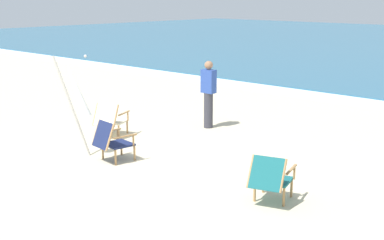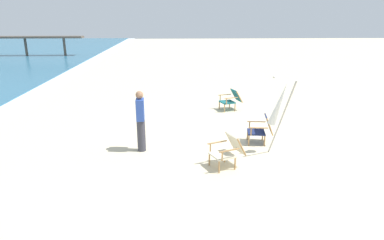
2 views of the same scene
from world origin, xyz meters
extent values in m
plane|color=beige|center=(0.00, 0.00, 0.00)|extent=(80.00, 80.00, 0.00)
cube|color=white|center=(0.00, 9.62, 0.03)|extent=(80.00, 1.10, 0.06)
cube|color=#19234C|center=(-0.47, 0.84, 0.32)|extent=(0.57, 0.54, 0.04)
cube|color=#19234C|center=(-0.51, 0.51, 0.56)|extent=(0.52, 0.28, 0.50)
cylinder|color=#AD7F4C|center=(-0.68, 1.08, 0.16)|extent=(0.04, 0.04, 0.32)
cylinder|color=#AD7F4C|center=(-0.21, 1.02, 0.16)|extent=(0.04, 0.04, 0.32)
cylinder|color=#AD7F4C|center=(-0.73, 0.65, 0.16)|extent=(0.04, 0.04, 0.32)
cylinder|color=#AD7F4C|center=(-0.27, 0.59, 0.16)|extent=(0.04, 0.04, 0.32)
cube|color=#AD7F4C|center=(-0.75, 0.85, 0.54)|extent=(0.10, 0.53, 0.02)
cylinder|color=#AD7F4C|center=(-0.73, 1.04, 0.43)|extent=(0.04, 0.04, 0.22)
cube|color=#AD7F4C|center=(-0.20, 0.78, 0.54)|extent=(0.10, 0.53, 0.02)
cylinder|color=#AD7F4C|center=(-0.18, 0.97, 0.43)|extent=(0.04, 0.04, 0.22)
cylinder|color=#AD7F4C|center=(-0.77, 0.54, 0.56)|extent=(0.07, 0.23, 0.50)
cylinder|color=#AD7F4C|center=(-0.26, 0.48, 0.56)|extent=(0.07, 0.23, 0.50)
cube|color=#196066|center=(2.93, 1.18, 0.32)|extent=(0.64, 0.61, 0.04)
cube|color=#196066|center=(3.04, 0.82, 0.54)|extent=(0.56, 0.43, 0.46)
cylinder|color=#AD7F4C|center=(2.64, 1.32, 0.16)|extent=(0.04, 0.04, 0.32)
cylinder|color=#AD7F4C|center=(3.09, 1.46, 0.16)|extent=(0.04, 0.04, 0.32)
cylinder|color=#AD7F4C|center=(2.77, 0.91, 0.16)|extent=(0.04, 0.04, 0.32)
cylinder|color=#AD7F4C|center=(3.22, 1.04, 0.16)|extent=(0.04, 0.04, 0.32)
cube|color=#AD7F4C|center=(2.67, 1.08, 0.54)|extent=(0.19, 0.51, 0.02)
cylinder|color=#AD7F4C|center=(2.61, 1.26, 0.43)|extent=(0.04, 0.04, 0.22)
cube|color=#AD7F4C|center=(3.20, 1.25, 0.54)|extent=(0.19, 0.51, 0.02)
cylinder|color=#AD7F4C|center=(3.15, 1.43, 0.43)|extent=(0.04, 0.04, 0.22)
cylinder|color=#AD7F4C|center=(2.80, 0.75, 0.54)|extent=(0.13, 0.30, 0.47)
cylinder|color=#AD7F4C|center=(3.28, 0.90, 0.54)|extent=(0.13, 0.30, 0.47)
cube|color=beige|center=(-2.05, 2.00, 0.32)|extent=(0.67, 0.65, 0.04)
cube|color=beige|center=(-1.91, 1.66, 0.55)|extent=(0.57, 0.46, 0.47)
cylinder|color=#AD7F4C|center=(-2.35, 2.10, 0.16)|extent=(0.04, 0.04, 0.32)
cylinder|color=#AD7F4C|center=(-1.92, 2.29, 0.16)|extent=(0.04, 0.04, 0.32)
cylinder|color=#AD7F4C|center=(-2.18, 1.70, 0.16)|extent=(0.04, 0.04, 0.32)
cylinder|color=#AD7F4C|center=(-1.75, 1.89, 0.16)|extent=(0.04, 0.04, 0.32)
cube|color=#AD7F4C|center=(-2.30, 1.87, 0.54)|extent=(0.24, 0.50, 0.02)
cylinder|color=#AD7F4C|center=(-2.38, 2.04, 0.43)|extent=(0.04, 0.04, 0.22)
cube|color=#AD7F4C|center=(-1.79, 2.09, 0.54)|extent=(0.24, 0.50, 0.02)
cylinder|color=#AD7F4C|center=(-1.86, 2.26, 0.43)|extent=(0.04, 0.04, 0.22)
cylinder|color=#AD7F4C|center=(-2.14, 1.56, 0.55)|extent=(0.15, 0.28, 0.47)
cylinder|color=#AD7F4C|center=(-1.67, 1.76, 0.55)|extent=(0.15, 0.28, 0.47)
cylinder|color=#B7B2A8|center=(-1.39, 0.43, 1.00)|extent=(0.54, 0.47, 2.02)
cone|color=white|center=(-1.30, 0.50, 1.35)|extent=(0.57, 0.53, 1.17)
sphere|color=#B7B2A8|center=(-1.15, 0.64, 2.00)|extent=(0.06, 0.06, 0.06)
cylinder|color=#383842|center=(-0.92, 4.01, 0.43)|extent=(0.22, 0.22, 0.86)
cube|color=#2D4CA5|center=(-0.92, 4.01, 1.14)|extent=(0.35, 0.21, 0.56)
sphere|color=#9E7051|center=(-0.92, 4.01, 1.53)|extent=(0.20, 0.20, 0.20)
camera|label=1|loc=(7.41, -5.52, 3.15)|focal=50.00mm
camera|label=2|loc=(-9.47, 3.01, 3.54)|focal=32.00mm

